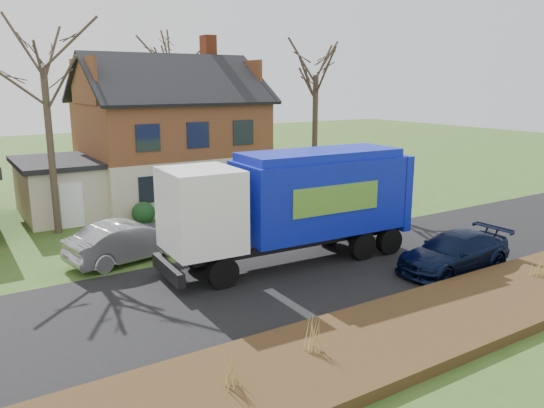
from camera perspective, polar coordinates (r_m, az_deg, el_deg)
ground at (r=18.18m, az=0.26°, el=-8.25°), size 120.00×120.00×0.00m
road at (r=18.18m, az=0.26°, el=-8.22°), size 80.00×7.00×0.02m
mulch_verge at (r=14.34m, az=12.14°, el=-13.98°), size 80.00×3.50×0.30m
main_house at (r=30.23m, az=-11.79°, el=7.84°), size 12.95×8.95×9.26m
garbage_truck at (r=19.46m, az=2.67°, el=0.48°), size 9.73×3.00×4.12m
silver_sedan at (r=20.69m, az=-15.11°, el=-3.82°), size 4.87×2.51×1.53m
navy_wagon at (r=20.03m, az=19.00°, el=-4.90°), size 4.69×1.95×1.35m
tree_front_west at (r=24.80m, az=-23.63°, el=15.72°), size 3.36×3.36×9.98m
tree_front_east at (r=30.70m, az=4.78°, el=15.77°), size 3.59×3.59×9.98m
tree_back at (r=37.97m, az=-11.02°, el=16.95°), size 3.55×3.55×11.25m
grass_clump_west at (r=11.62m, az=-4.46°, el=-17.14°), size 0.35×0.28×0.91m
grass_clump_mid at (r=13.00m, az=4.66°, el=-13.68°), size 0.33×0.27×0.91m
grass_clump_east at (r=19.66m, az=26.76°, el=-5.95°), size 0.30×0.25×0.75m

